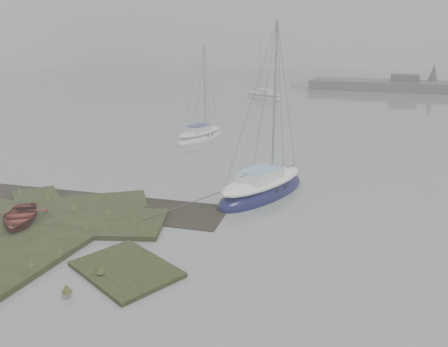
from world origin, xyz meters
The scene contains 6 objects.
ground centered at (0.00, 30.00, 0.00)m, with size 160.00×160.00×0.00m, color slate.
sailboat_main centered at (2.71, 8.49, 0.28)m, with size 4.17×6.80×9.12m.
sailboat_white centered at (-5.36, 19.00, 0.24)m, with size 2.83×5.72×7.72m.
sailboat_far_a centered at (-7.34, 44.40, 0.27)m, with size 6.30×4.66×8.59m.
sailboat_far_c centered at (-5.54, 62.37, 0.21)m, with size 5.05×2.72×6.79m.
dinghy centered at (-5.60, 1.00, 0.51)m, with size 2.00×2.79×0.58m, color maroon.
Camera 1 is at (8.29, -11.65, 7.54)m, focal length 35.00 mm.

